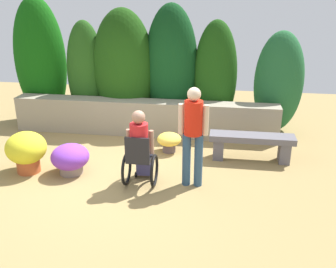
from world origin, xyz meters
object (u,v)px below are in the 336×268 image
(person_in_wheelchair, at_px, (140,150))
(flower_pot_terracotta_by_wall, at_px, (70,159))
(flower_pot_red_accent, at_px, (26,150))
(stone_bench, at_px, (252,143))
(flower_pot_purple_near, at_px, (169,141))
(person_standing_companion, at_px, (193,131))

(person_in_wheelchair, distance_m, flower_pot_terracotta_by_wall, 1.39)
(flower_pot_red_accent, bearing_deg, flower_pot_terracotta_by_wall, 4.26)
(stone_bench, height_order, flower_pot_purple_near, stone_bench)
(flower_pot_purple_near, bearing_deg, stone_bench, -5.54)
(person_standing_companion, xyz_separation_m, flower_pot_terracotta_by_wall, (-2.20, 0.11, -0.70))
(person_in_wheelchair, relative_size, person_standing_companion, 0.78)
(stone_bench, bearing_deg, person_in_wheelchair, -151.09)
(stone_bench, relative_size, flower_pot_red_accent, 2.12)
(person_in_wheelchair, height_order, flower_pot_purple_near, person_in_wheelchair)
(person_standing_companion, bearing_deg, flower_pot_terracotta_by_wall, -167.46)
(person_in_wheelchair, relative_size, flower_pot_red_accent, 1.74)
(flower_pot_red_accent, bearing_deg, person_standing_companion, -0.98)
(person_in_wheelchair, distance_m, flower_pot_purple_near, 1.51)
(flower_pot_terracotta_by_wall, relative_size, flower_pot_red_accent, 0.89)
(stone_bench, distance_m, flower_pot_terracotta_by_wall, 3.41)
(person_in_wheelchair, bearing_deg, flower_pot_purple_near, 84.82)
(person_in_wheelchair, bearing_deg, stone_bench, 39.47)
(stone_bench, xyz_separation_m, person_standing_companion, (-1.04, -1.18, 0.63))
(person_standing_companion, relative_size, flower_pot_red_accent, 2.23)
(stone_bench, bearing_deg, person_standing_companion, -136.28)
(person_in_wheelchair, xyz_separation_m, flower_pot_purple_near, (0.27, 1.43, -0.38))
(flower_pot_terracotta_by_wall, distance_m, flower_pot_red_accent, 0.80)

